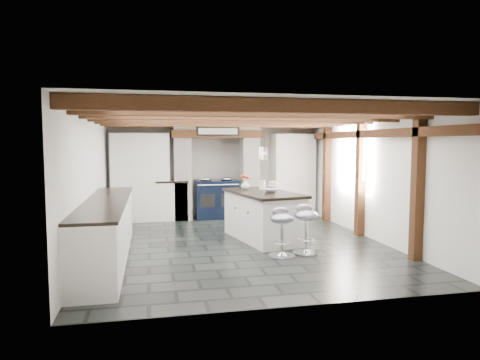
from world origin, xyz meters
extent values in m
plane|color=black|center=(0.00, 0.00, 0.00)|extent=(6.00, 6.00, 0.00)
plane|color=white|center=(0.00, 3.00, 1.15)|extent=(5.00, 0.00, 5.00)
plane|color=white|center=(-2.50, 0.00, 1.15)|extent=(0.00, 6.00, 6.00)
plane|color=white|center=(2.50, 0.00, 1.15)|extent=(0.00, 6.00, 6.00)
plane|color=white|center=(0.00, 0.00, 2.30)|extent=(6.00, 6.00, 0.00)
cube|color=white|center=(-0.80, 2.70, 0.95)|extent=(0.40, 0.60, 1.90)
cube|color=white|center=(0.80, 2.70, 0.95)|extent=(0.40, 0.60, 1.90)
cube|color=#4E2A16|center=(0.00, 2.70, 1.99)|extent=(2.10, 0.65, 0.18)
cube|color=white|center=(0.00, 2.70, 2.15)|extent=(2.00, 0.60, 0.31)
cube|color=black|center=(0.00, 2.38, 2.05)|extent=(1.00, 0.03, 0.22)
cube|color=silver|center=(0.00, 2.36, 2.05)|extent=(0.90, 0.01, 0.14)
cube|color=white|center=(-1.75, 2.70, 1.00)|extent=(1.30, 0.58, 2.00)
cube|color=white|center=(1.90, 2.70, 1.00)|extent=(1.00, 0.58, 2.00)
cube|color=white|center=(-2.20, -0.60, 0.44)|extent=(0.60, 3.80, 0.88)
cube|color=black|center=(-2.20, -0.60, 0.90)|extent=(0.64, 3.80, 0.04)
cube|color=white|center=(-1.05, 2.70, 0.44)|extent=(0.70, 0.60, 0.88)
cube|color=black|center=(-1.05, 2.70, 0.90)|extent=(0.74, 0.64, 0.04)
cube|color=#4E2A16|center=(2.42, 0.00, 1.95)|extent=(0.15, 5.80, 0.14)
plane|color=white|center=(2.48, 0.60, 1.55)|extent=(0.00, 0.90, 0.90)
cube|color=#4E2A16|center=(0.00, -2.60, 2.21)|extent=(5.00, 0.16, 0.16)
cube|color=#4E2A16|center=(0.00, -1.73, 2.21)|extent=(5.00, 0.16, 0.16)
cube|color=#4E2A16|center=(0.00, -0.87, 2.21)|extent=(5.00, 0.16, 0.16)
cube|color=#4E2A16|center=(0.00, 0.00, 2.21)|extent=(5.00, 0.16, 0.16)
cube|color=#4E2A16|center=(0.00, 0.87, 2.21)|extent=(5.00, 0.16, 0.16)
cube|color=#4E2A16|center=(0.00, 1.73, 2.21)|extent=(5.00, 0.16, 0.16)
cube|color=#4E2A16|center=(0.00, 2.60, 2.21)|extent=(5.00, 0.16, 0.16)
cube|color=#4E2A16|center=(2.42, -1.60, 1.15)|extent=(0.15, 0.15, 2.30)
cube|color=#4E2A16|center=(2.42, 0.20, 1.15)|extent=(0.15, 0.15, 2.30)
cube|color=#4E2A16|center=(2.42, 1.80, 1.15)|extent=(0.15, 0.15, 2.30)
cylinder|color=black|center=(0.45, -0.05, 1.93)|extent=(0.01, 0.01, 0.56)
cylinder|color=white|center=(0.45, -0.05, 1.60)|extent=(0.09, 0.09, 0.22)
cylinder|color=black|center=(0.50, 0.25, 1.93)|extent=(0.01, 0.01, 0.56)
cylinder|color=white|center=(0.50, 0.25, 1.60)|extent=(0.09, 0.09, 0.22)
cylinder|color=black|center=(0.55, 0.55, 1.93)|extent=(0.01, 0.01, 0.56)
cylinder|color=white|center=(0.55, 0.55, 1.60)|extent=(0.09, 0.09, 0.22)
cube|color=black|center=(0.00, 2.68, 0.45)|extent=(1.00, 0.60, 0.90)
ellipsoid|color=silver|center=(-0.25, 2.68, 0.93)|extent=(0.28, 0.28, 0.11)
ellipsoid|color=silver|center=(0.25, 2.68, 0.93)|extent=(0.28, 0.28, 0.11)
cylinder|color=silver|center=(0.00, 2.36, 0.82)|extent=(0.95, 0.03, 0.03)
cube|color=black|center=(-0.25, 2.38, 0.45)|extent=(0.35, 0.02, 0.30)
cube|color=black|center=(0.25, 2.38, 0.45)|extent=(0.35, 0.02, 0.30)
cube|color=white|center=(0.50, 0.23, 0.42)|extent=(1.19, 1.86, 0.84)
cube|color=black|center=(0.50, 0.23, 0.87)|extent=(1.28, 1.95, 0.05)
imported|color=white|center=(0.27, 0.67, 0.98)|extent=(0.21, 0.21, 0.18)
ellipsoid|color=#C5441B|center=(0.27, 0.67, 1.13)|extent=(0.19, 0.19, 0.11)
cylinder|color=white|center=(0.58, 0.59, 0.98)|extent=(0.11, 0.11, 0.17)
imported|color=white|center=(0.62, 0.15, 0.92)|extent=(0.29, 0.29, 0.06)
cylinder|color=white|center=(0.73, 0.32, 0.94)|extent=(0.05, 0.05, 0.10)
cylinder|color=white|center=(0.73, 0.32, 0.99)|extent=(0.21, 0.21, 0.01)
cylinder|color=#CDAC89|center=(0.73, 0.32, 1.03)|extent=(0.16, 0.16, 0.07)
cylinder|color=silver|center=(0.91, -0.92, 0.01)|extent=(0.43, 0.43, 0.03)
cone|color=silver|center=(0.91, -0.92, 0.06)|extent=(0.20, 0.20, 0.08)
cylinder|color=silver|center=(0.91, -0.92, 0.32)|extent=(0.05, 0.05, 0.54)
torus|color=silver|center=(0.91, -0.92, 0.24)|extent=(0.28, 0.28, 0.02)
ellipsoid|color=gray|center=(0.91, -0.92, 0.63)|extent=(0.46, 0.46, 0.18)
ellipsoid|color=gray|center=(0.93, -0.82, 0.73)|extent=(0.29, 0.16, 0.15)
cylinder|color=silver|center=(0.48, -1.01, 0.01)|extent=(0.42, 0.42, 0.03)
cone|color=silver|center=(0.48, -1.01, 0.06)|extent=(0.19, 0.19, 0.08)
cylinder|color=silver|center=(0.48, -1.01, 0.32)|extent=(0.05, 0.05, 0.53)
torus|color=silver|center=(0.48, -1.01, 0.23)|extent=(0.27, 0.27, 0.02)
ellipsoid|color=gray|center=(0.48, -1.01, 0.61)|extent=(0.40, 0.40, 0.17)
ellipsoid|color=gray|center=(0.48, -0.92, 0.71)|extent=(0.27, 0.12, 0.15)
camera|label=1|loc=(-1.51, -7.32, 1.79)|focal=32.00mm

